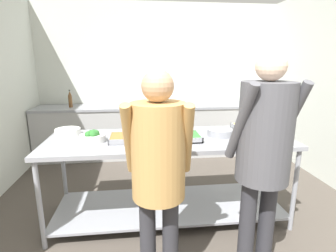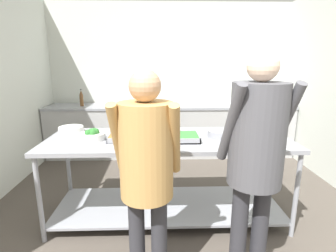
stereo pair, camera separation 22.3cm
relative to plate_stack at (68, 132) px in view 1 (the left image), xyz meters
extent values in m
cube|color=silver|center=(1.15, 2.14, 0.41)|extent=(4.40, 0.06, 2.65)
cube|color=#A8A8A8|center=(1.15, 1.77, -0.49)|extent=(4.24, 0.62, 0.86)
cube|color=gray|center=(1.15, 1.77, -0.04)|extent=(4.24, 0.65, 0.04)
cube|color=black|center=(1.15, 1.77, -0.03)|extent=(0.43, 0.45, 0.02)
cube|color=gray|center=(1.04, -0.22, -0.06)|extent=(2.45, 0.88, 0.04)
cube|color=gray|center=(1.04, -0.22, -0.80)|extent=(2.37, 0.80, 0.02)
cylinder|color=gray|center=(-0.13, -0.61, -0.50)|extent=(0.04, 0.04, 0.84)
cylinder|color=gray|center=(2.22, -0.61, -0.50)|extent=(0.04, 0.04, 0.84)
cylinder|color=gray|center=(-0.13, 0.17, -0.50)|extent=(0.04, 0.04, 0.84)
cylinder|color=gray|center=(2.22, 0.17, -0.50)|extent=(0.04, 0.04, 0.84)
cylinder|color=white|center=(0.00, 0.00, -0.03)|extent=(0.27, 0.27, 0.01)
cylinder|color=white|center=(0.00, 0.00, -0.02)|extent=(0.27, 0.27, 0.01)
cylinder|color=white|center=(0.00, 0.00, -0.01)|extent=(0.26, 0.26, 0.01)
cylinder|color=white|center=(0.00, 0.00, 0.01)|extent=(0.26, 0.26, 0.01)
cylinder|color=white|center=(0.00, 0.00, 0.02)|extent=(0.26, 0.26, 0.01)
cylinder|color=white|center=(0.00, 0.00, 0.03)|extent=(0.26, 0.26, 0.01)
cylinder|color=silver|center=(0.29, -0.26, 0.00)|extent=(0.25, 0.25, 0.07)
sphere|color=#2D702D|center=(0.33, -0.27, 0.05)|extent=(0.07, 0.07, 0.07)
sphere|color=#2D702D|center=(0.30, -0.23, 0.05)|extent=(0.06, 0.06, 0.06)
sphere|color=#2D702D|center=(0.28, -0.24, 0.05)|extent=(0.06, 0.06, 0.06)
sphere|color=#2D702D|center=(0.26, -0.30, 0.05)|extent=(0.06, 0.06, 0.06)
sphere|color=#2D702D|center=(0.31, -0.29, 0.05)|extent=(0.07, 0.07, 0.07)
cube|color=gray|center=(0.70, -0.26, -0.03)|extent=(0.49, 0.30, 0.01)
cube|color=#9E6B33|center=(0.70, -0.26, 0.00)|extent=(0.47, 0.28, 0.04)
cube|color=gray|center=(0.70, -0.40, -0.01)|extent=(0.49, 0.01, 0.05)
cube|color=gray|center=(0.70, -0.12, -0.01)|extent=(0.49, 0.01, 0.05)
cube|color=gray|center=(0.46, -0.26, -0.01)|extent=(0.01, 0.30, 0.05)
cube|color=gray|center=(0.94, -0.26, -0.01)|extent=(0.01, 0.30, 0.05)
cube|color=gray|center=(1.16, -0.29, -0.03)|extent=(0.36, 0.31, 0.01)
cube|color=#387A38|center=(1.16, -0.29, 0.00)|extent=(0.34, 0.29, 0.04)
cube|color=gray|center=(1.16, -0.44, -0.01)|extent=(0.36, 0.01, 0.05)
cube|color=gray|center=(1.16, -0.14, -0.01)|extent=(0.36, 0.01, 0.05)
cube|color=gray|center=(0.99, -0.29, -0.01)|extent=(0.01, 0.31, 0.05)
cube|color=gray|center=(1.34, -0.29, -0.01)|extent=(0.01, 0.31, 0.05)
cylinder|color=gray|center=(1.58, -0.20, 0.00)|extent=(0.27, 0.27, 0.07)
cylinder|color=#B7472D|center=(1.58, -0.20, 0.03)|extent=(0.23, 0.23, 0.01)
cylinder|color=black|center=(1.78, -0.20, 0.02)|extent=(0.14, 0.02, 0.02)
cube|color=gray|center=(2.02, -0.01, -0.03)|extent=(0.40, 0.32, 0.01)
cube|color=gold|center=(2.02, -0.01, 0.00)|extent=(0.38, 0.30, 0.04)
cube|color=gray|center=(2.02, -0.17, -0.01)|extent=(0.40, 0.01, 0.05)
cube|color=gray|center=(2.02, 0.14, -0.01)|extent=(0.40, 0.01, 0.05)
cube|color=gray|center=(1.83, -0.01, -0.01)|extent=(0.01, 0.32, 0.05)
cube|color=gray|center=(2.22, -0.01, -0.01)|extent=(0.01, 0.32, 0.05)
cylinder|color=#2D2D33|center=(0.78, -1.08, -0.56)|extent=(0.12, 0.12, 0.72)
cylinder|color=#2D2D33|center=(0.95, -1.09, -0.56)|extent=(0.12, 0.12, 0.72)
cylinder|color=tan|center=(0.67, -1.06, 0.21)|extent=(0.10, 0.31, 0.54)
cylinder|color=tan|center=(1.06, -1.11, 0.21)|extent=(0.10, 0.31, 0.54)
cylinder|color=tan|center=(0.86, -1.09, 0.13)|extent=(0.37, 0.37, 0.66)
sphere|color=tan|center=(0.86, -1.09, 0.57)|extent=(0.21, 0.21, 0.21)
cylinder|color=#2D2D33|center=(1.55, -1.06, -0.53)|extent=(0.12, 0.12, 0.78)
cylinder|color=#2D2D33|center=(1.72, -1.03, -0.53)|extent=(0.12, 0.12, 0.78)
cylinder|color=#4C4C51|center=(1.43, -1.08, 0.31)|extent=(0.12, 0.33, 0.59)
cylinder|color=#4C4C51|center=(1.83, -1.02, 0.31)|extent=(0.12, 0.33, 0.59)
cylinder|color=#4C4C51|center=(1.63, -1.05, 0.22)|extent=(0.38, 0.38, 0.72)
sphere|color=beige|center=(1.63, -1.05, 0.69)|extent=(0.21, 0.21, 0.21)
cylinder|color=brown|center=(-0.37, 1.71, 0.08)|extent=(0.06, 0.06, 0.20)
cone|color=brown|center=(-0.37, 1.71, 0.21)|extent=(0.06, 0.06, 0.08)
cylinder|color=black|center=(-0.37, 1.71, 0.26)|extent=(0.03, 0.03, 0.02)
camera|label=1|loc=(0.73, -2.75, 0.72)|focal=28.00mm
camera|label=2|loc=(0.96, -2.77, 0.72)|focal=28.00mm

